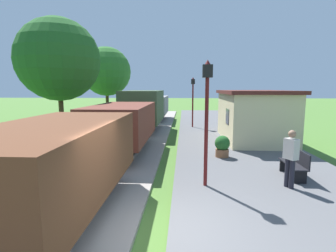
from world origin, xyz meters
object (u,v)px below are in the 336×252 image
Objects in this scene: person_waiting at (291,157)px; lamp_post_far at (193,93)px; bench_near_hut at (295,163)px; tree_trackside_far at (58,60)px; potted_planter at (222,146)px; lamp_post_near at (207,100)px; freight_train at (136,116)px; station_hut at (253,115)px; tree_field_left at (106,72)px.

lamp_post_far reaches higher than person_waiting.
bench_near_hut is at bearing -75.06° from lamp_post_far.
tree_trackside_far is (-10.36, 7.51, 3.59)m from person_waiting.
lamp_post_near is at bearing -106.13° from potted_planter.
person_waiting is (6.02, -8.05, -0.30)m from freight_train.
person_waiting is at bearing -66.69° from potted_planter.
station_hut reaches higher than freight_train.
tree_field_left reaches higher than freight_train.
lamp_post_near is 0.55× the size of tree_field_left.
tree_field_left is at bearing 141.73° from station_hut.
lamp_post_near is 1.00× the size of lamp_post_far.
bench_near_hut is 0.22× the size of tree_field_left.
lamp_post_near is (-2.45, 0.02, 1.62)m from person_waiting.
lamp_post_near is (-3.24, -7.35, 1.15)m from station_hut.
bench_near_hut is (6.55, -7.11, -0.76)m from freight_train.
lamp_post_far is at bearing 30.40° from tree_trackside_far.
person_waiting is at bearing -0.42° from lamp_post_near.
freight_train is at bearing 7.01° from tree_trackside_far.
potted_planter is 15.63m from tree_field_left.
tree_trackside_far reaches higher than person_waiting.
freight_train is 4.48× the size of station_hut.
lamp_post_far is (3.56, 4.10, 1.32)m from freight_train.
station_hut reaches higher than bench_near_hut.
bench_near_hut is 11.79m from lamp_post_far.
freight_train is 9.36m from tree_field_left.
lamp_post_near is 17.69m from tree_field_left.
station_hut is 1.57× the size of lamp_post_near.
tree_trackside_far is at bearing -92.23° from tree_field_left.
bench_near_hut is at bearing -54.75° from tree_field_left.
tree_field_left is (0.33, 8.38, -0.16)m from tree_trackside_far.
lamp_post_near reaches higher than person_waiting.
station_hut is at bearing 87.81° from bench_near_hut.
tree_trackside_far reaches higher than lamp_post_near.
tree_field_left is (-8.56, 12.49, 3.89)m from potted_planter.
lamp_post_far is (0.00, 12.13, 0.00)m from lamp_post_near.
lamp_post_far reaches higher than potted_planter.
station_hut is at bearing 60.31° from potted_planter.
person_waiting is (-0.78, -7.37, -0.47)m from station_hut.
lamp_post_far is at bearing 96.41° from potted_planter.
potted_planter is (-2.25, -3.96, -0.93)m from station_hut.
station_hut is 4.65m from potted_planter.
lamp_post_far is (-0.98, 8.74, 2.08)m from potted_planter.
lamp_post_far is (-2.45, 12.15, 1.62)m from person_waiting.
freight_train is 5.47m from tree_trackside_far.
tree_trackside_far is 8.39m from tree_field_left.
person_waiting is 0.46× the size of lamp_post_near.
potted_planter is at bearing -45.57° from freight_train.
potted_planter is 0.25× the size of lamp_post_far.
bench_near_hut is at bearing -31.10° from tree_trackside_far.
bench_near_hut is 3.76m from lamp_post_near.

